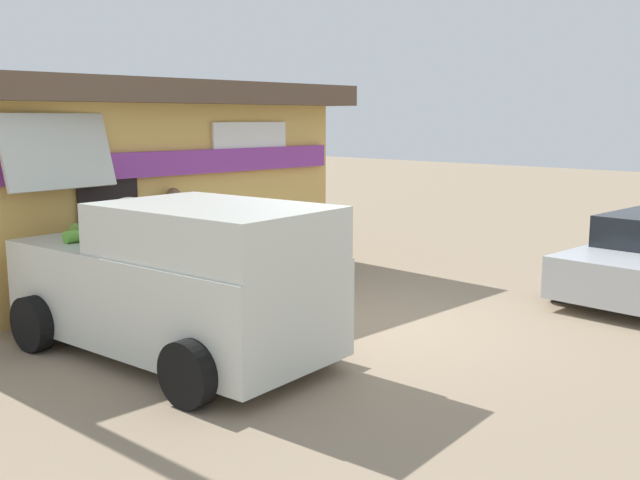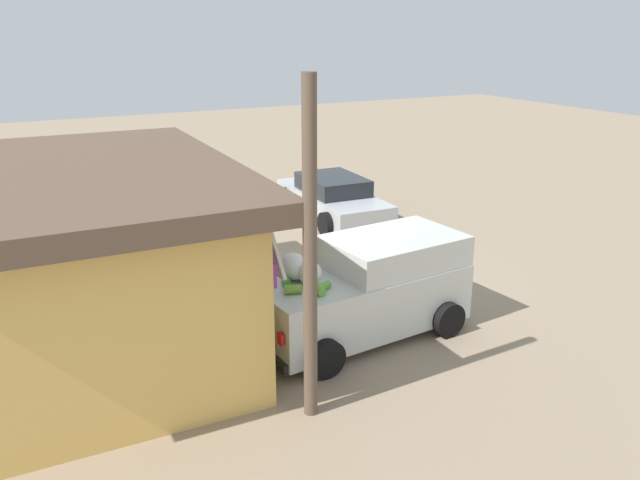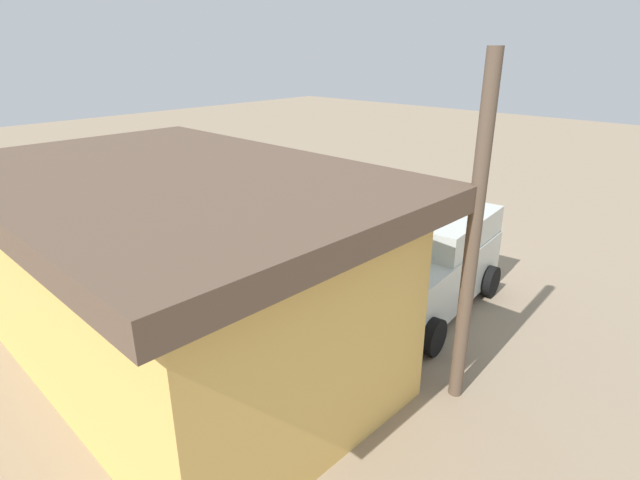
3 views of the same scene
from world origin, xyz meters
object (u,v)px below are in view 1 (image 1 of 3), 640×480
delivery_van (177,279)px  paint_bucket (337,265)px  customer_bending (122,257)px  unloaded_banana_pile (25,297)px  vendor_standing (175,235)px  storefront_bar (110,179)px

delivery_van → paint_bucket: bearing=20.1°
delivery_van → paint_bucket: size_ratio=14.37×
customer_bending → unloaded_banana_pile: 1.71m
vendor_standing → paint_bucket: size_ratio=5.51×
storefront_bar → customer_bending: size_ratio=5.46×
unloaded_banana_pile → storefront_bar: bearing=26.5°
delivery_van → storefront_bar: bearing=67.9°
storefront_bar → paint_bucket: bearing=-44.1°
delivery_van → vendor_standing: 2.68m
delivery_van → paint_bucket: 4.86m
delivery_van → customer_bending: bearing=76.2°
unloaded_banana_pile → customer_bending: bearing=-61.3°
customer_bending → paint_bucket: (4.04, -0.28, -0.68)m
vendor_standing → unloaded_banana_pile: 2.27m
customer_bending → delivery_van: bearing=-103.8°
vendor_standing → paint_bucket: 3.14m
customer_bending → unloaded_banana_pile: (-0.75, 1.38, -0.66)m
vendor_standing → paint_bucket: (2.98, -0.55, -0.82)m
storefront_bar → customer_bending: bearing=-118.1°
storefront_bar → unloaded_banana_pile: storefront_bar is taller
storefront_bar → vendor_standing: size_ratio=4.35×
vendor_standing → customer_bending: bearing=-165.8°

